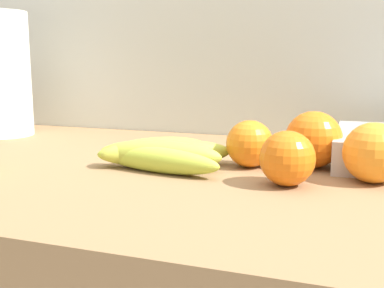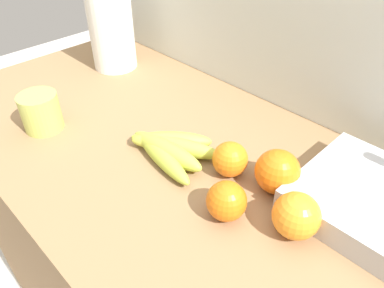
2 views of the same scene
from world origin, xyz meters
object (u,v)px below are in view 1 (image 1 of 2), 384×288
orange_back_right (250,144)px  banana_bunch (159,155)px  orange_front (374,152)px  orange_right (287,158)px  orange_far_right (313,140)px

orange_back_right → banana_bunch: bearing=-157.8°
orange_front → orange_back_right: size_ratio=1.13×
orange_right → orange_far_right: (0.02, 0.12, 0.01)m
banana_bunch → orange_far_right: (0.21, 0.08, 0.02)m
orange_far_right → banana_bunch: bearing=-159.6°
banana_bunch → orange_right: 0.20m
banana_bunch → orange_front: orange_front is taller
orange_front → banana_bunch: bearing=-176.5°
banana_bunch → orange_back_right: orange_back_right is taller
orange_right → orange_back_right: same height
orange_right → orange_far_right: 0.12m
banana_bunch → orange_back_right: 0.13m
banana_bunch → orange_right: bearing=-11.2°
banana_bunch → orange_right: (0.19, -0.04, 0.02)m
orange_back_right → orange_far_right: bearing=17.8°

